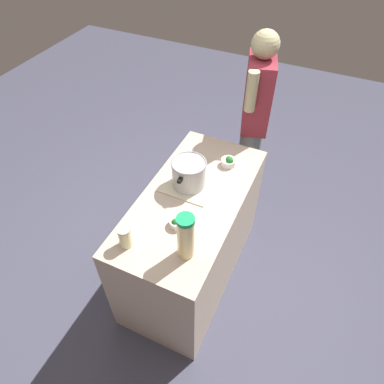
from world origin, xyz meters
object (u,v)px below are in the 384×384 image
object	(u,v)px
mason_jar	(125,237)
broccoli_bowl_front	(229,161)
cooking_pot	(189,173)
person_cook	(254,122)
lemonade_pitcher	(186,237)
broccoli_bowl_center	(177,222)

from	to	relation	value
mason_jar	broccoli_bowl_front	distance (m)	0.95
cooking_pot	person_cook	bearing A→B (deg)	-12.17
mason_jar	lemonade_pitcher	bearing A→B (deg)	-75.28
cooking_pot	person_cook	world-z (taller)	person_cook
broccoli_bowl_center	broccoli_bowl_front	bearing A→B (deg)	-7.62
person_cook	broccoli_bowl_front	bearing A→B (deg)	178.97
lemonade_pitcher	mason_jar	distance (m)	0.36
lemonade_pitcher	broccoli_bowl_center	distance (m)	0.24
cooking_pot	broccoli_bowl_center	world-z (taller)	cooking_pot
cooking_pot	lemonade_pitcher	world-z (taller)	lemonade_pitcher
cooking_pot	broccoli_bowl_center	size ratio (longest dim) A/B	2.92
cooking_pot	mason_jar	bearing A→B (deg)	168.82
broccoli_bowl_front	broccoli_bowl_center	world-z (taller)	broccoli_bowl_front
lemonade_pitcher	mason_jar	world-z (taller)	lemonade_pitcher
broccoli_bowl_front	person_cook	size ratio (longest dim) A/B	0.06
lemonade_pitcher	broccoli_bowl_front	distance (m)	0.82
broccoli_bowl_center	cooking_pot	bearing A→B (deg)	13.99
cooking_pot	broccoli_bowl_front	world-z (taller)	cooking_pot
cooking_pot	broccoli_bowl_front	size ratio (longest dim) A/B	2.87
broccoli_bowl_center	mason_jar	bearing A→B (deg)	140.58
cooking_pot	lemonade_pitcher	xyz separation A→B (m)	(-0.51, -0.22, 0.05)
broccoli_bowl_center	person_cook	xyz separation A→B (m)	(1.21, -0.10, -0.00)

